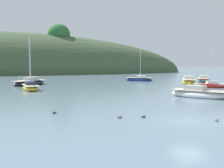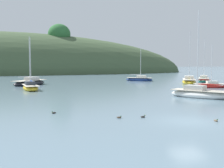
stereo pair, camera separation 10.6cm
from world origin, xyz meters
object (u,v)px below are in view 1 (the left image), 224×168
Objects in this scene: sailboat_teal_outer at (139,79)px; sailboat_cream_ketch at (199,94)px; duck_lone_right at (217,121)px; sailboat_red_portside at (189,81)px; duck_lone_left at (120,117)px; sailboat_orange_cutter at (203,80)px; duck_lead at (144,117)px; sailboat_blue_center at (209,86)px; sailboat_navy_dinghy at (30,87)px; duck_trailing at (54,113)px; sailboat_grey_yawl at (30,83)px.

sailboat_teal_outer is 29.90m from sailboat_cream_ketch.
sailboat_cream_ketch is at bearing 61.43° from duck_lone_right.
duck_lone_left is at bearing -129.27° from sailboat_red_portside.
sailboat_teal_outer is at bearing 123.19° from sailboat_red_portside.
sailboat_red_portside is 7.28m from sailboat_orange_cutter.
sailboat_red_portside is 36.47m from duck_lead.
sailboat_orange_cutter is at bearing -25.43° from sailboat_teal_outer.
sailboat_cream_ketch is at bearing -129.89° from sailboat_blue_center.
sailboat_navy_dinghy is (-19.71, 15.23, -0.05)m from sailboat_cream_ketch.
sailboat_grey_yawl is at bearing 93.77° from duck_trailing.
duck_lone_right is at bearing -118.35° from sailboat_red_portside.
sailboat_cream_ketch reaches higher than duck_lone_right.
sailboat_blue_center is (-7.46, -12.72, -0.06)m from sailboat_orange_cutter.
sailboat_orange_cutter is 22.34× the size of duck_lead.
sailboat_navy_dinghy is at bearing 104.94° from duck_lone_left.
sailboat_orange_cutter is 13.98m from sailboat_teal_outer.
sailboat_red_portside is 30.77m from sailboat_grey_yawl.
duck_lone_left and duck_trailing have the same top height.
duck_trailing is at bearing 150.74° from duck_lead.
duck_trailing is at bearing -121.45° from sailboat_teal_outer.
sailboat_teal_outer reaches higher than duck_trailing.
sailboat_grey_yawl is at bearing 154.62° from sailboat_blue_center.
sailboat_navy_dinghy is at bearing -166.96° from sailboat_orange_cutter.
sailboat_cream_ketch is (-16.58, -23.63, 0.04)m from sailboat_orange_cutter.
duck_lone_left is at bearing -137.73° from sailboat_blue_center.
sailboat_cream_ketch reaches higher than sailboat_navy_dinghy.
sailboat_teal_outer is 19.42m from sailboat_blue_center.
sailboat_orange_cutter is at bearing 40.71° from duck_trailing.
sailboat_orange_cutter reaches higher than duck_lead.
sailboat_red_portside is 38.17m from duck_trailing.
sailboat_grey_yawl is at bearing 90.77° from sailboat_navy_dinghy.
duck_lone_left is 0.95× the size of duck_trailing.
duck_lone_right is at bearing -25.84° from duck_lone_left.
sailboat_teal_outer is 18.63× the size of duck_trailing.
sailboat_blue_center is at bearing -8.51° from sailboat_navy_dinghy.
sailboat_grey_yawl is 9.42m from sailboat_navy_dinghy.
sailboat_cream_ketch is 25.16× the size of duck_lead.
sailboat_navy_dinghy is 21.62× the size of duck_lone_left.
duck_lead is at bearing -8.69° from duck_lone_left.
duck_lead is (-21.82, -29.23, -0.40)m from sailboat_red_portside.
sailboat_orange_cutter is at bearing -1.60° from sailboat_grey_yawl.
duck_lone_right is 12.80m from duck_trailing.
sailboat_orange_cutter is 1.25× the size of sailboat_teal_outer.
duck_lone_right is (12.94, -27.65, -0.34)m from sailboat_navy_dinghy.
sailboat_blue_center is at bearing 45.15° from duck_lead.
sailboat_cream_ketch reaches higher than sailboat_grey_yawl.
duck_lone_left is at bearing 171.31° from duck_lead.
sailboat_teal_outer is (-6.56, 10.03, -0.08)m from sailboat_red_portside.
sailboat_teal_outer is at bearing 31.34° from sailboat_navy_dinghy.
sailboat_navy_dinghy reaches higher than sailboat_teal_outer.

